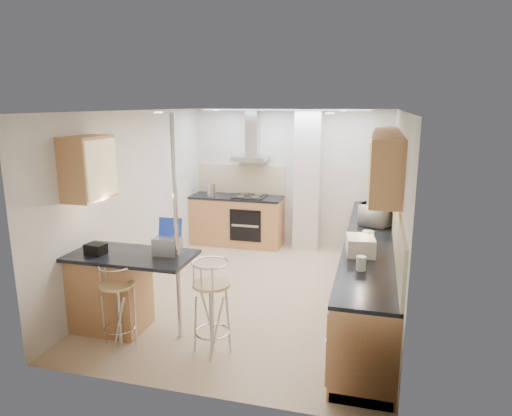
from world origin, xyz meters
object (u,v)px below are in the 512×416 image
(laptop, at_px, (167,246))
(bar_stool_near, at_px, (118,305))
(bread_bin, at_px, (360,245))
(bar_stool_end, at_px, (212,307))
(microwave, at_px, (379,213))

(laptop, bearing_deg, bar_stool_near, -135.05)
(bread_bin, bearing_deg, bar_stool_end, -154.58)
(bar_stool_end, height_order, bread_bin, bread_bin)
(laptop, relative_size, bar_stool_end, 0.28)
(microwave, xyz_separation_m, bread_bin, (-0.20, -1.42, -0.06))
(microwave, height_order, bar_stool_near, microwave)
(microwave, xyz_separation_m, bar_stool_near, (-2.69, -2.47, -0.61))
(microwave, bearing_deg, bread_bin, -164.64)
(laptop, relative_size, bread_bin, 0.74)
(bar_stool_near, bearing_deg, bar_stool_end, 24.59)
(bar_stool_near, xyz_separation_m, bread_bin, (2.48, 1.05, 0.55))
(microwave, bearing_deg, bar_stool_end, 168.21)
(bar_stool_near, relative_size, bread_bin, 2.43)
(bar_stool_near, distance_m, bar_stool_end, 1.03)
(bread_bin, bearing_deg, bar_stool_near, -164.11)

